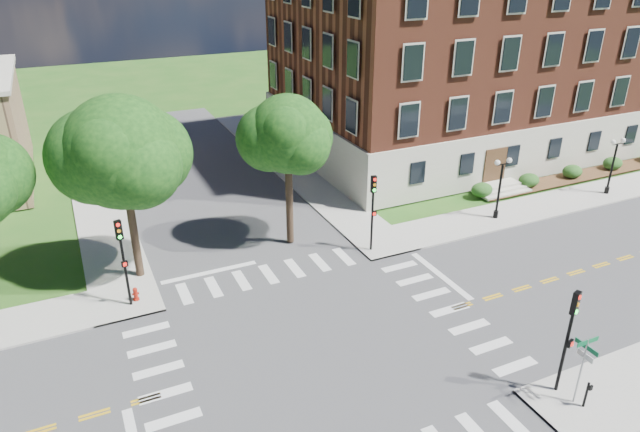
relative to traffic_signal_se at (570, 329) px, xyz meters
name	(u,v)px	position (x,y,z in m)	size (l,w,h in m)	color
ground	(322,348)	(-7.64, 6.73, -3.19)	(160.00, 160.00, 0.00)	#215417
road_ew	(322,347)	(-7.64, 6.73, -3.18)	(90.00, 12.00, 0.01)	#3D3D3F
road_ns	(322,347)	(-7.64, 6.73, -3.18)	(12.00, 90.00, 0.01)	#3D3D3F
sidewalk_ne	(416,182)	(7.74, 22.10, -3.13)	(34.00, 34.00, 0.12)	#9E9B93
crosswalk_east	(449,310)	(-0.44, 6.73, -3.19)	(2.20, 10.20, 0.02)	silver
stop_bar_east	(441,275)	(1.16, 9.73, -3.19)	(0.40, 5.50, 0.00)	silver
main_building	(464,54)	(16.36, 28.72, 5.15)	(30.60, 22.40, 16.50)	beige
shrub_row	(571,179)	(19.36, 17.53, -3.19)	(18.00, 2.00, 1.30)	#1F4818
tree_c	(121,152)	(-14.27, 16.78, 4.17)	(5.92, 5.92, 10.22)	#2D2216
tree_d	(288,135)	(-5.07, 16.95, 3.87)	(4.61, 4.61, 9.28)	#2D2216
traffic_signal_se	(570,329)	(0.00, 0.00, 0.00)	(0.37, 0.44, 4.80)	black
traffic_signal_ne	(373,204)	(-1.02, 13.86, 0.00)	(0.36, 0.41, 4.80)	black
traffic_signal_nw	(122,252)	(-15.18, 13.93, 0.00)	(0.37, 0.42, 4.80)	black
twin_lamp_west	(500,185)	(8.92, 14.27, -0.66)	(1.36, 0.36, 4.23)	black
twin_lamp_east	(613,163)	(19.34, 14.14, -0.66)	(1.36, 0.36, 4.23)	black
street_sign_pole	(584,359)	(0.11, -0.81, -0.88)	(1.10, 1.10, 3.10)	gray
push_button_post	(587,393)	(0.27, -1.19, -2.39)	(0.14, 0.21, 1.20)	black
fire_hydrant	(136,294)	(-14.87, 14.23, -2.72)	(0.35, 0.35, 0.75)	#9C180C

